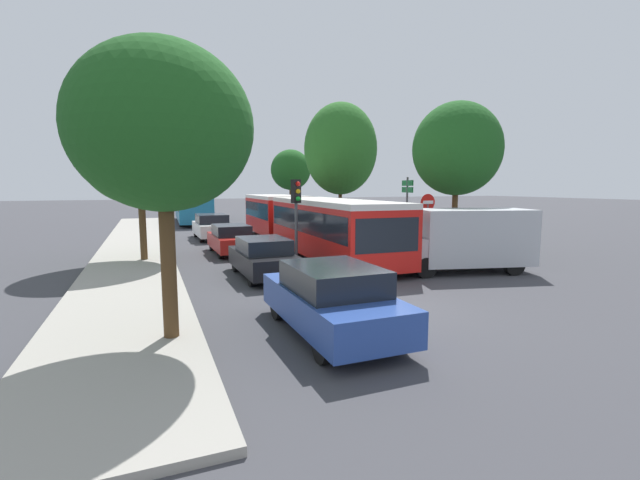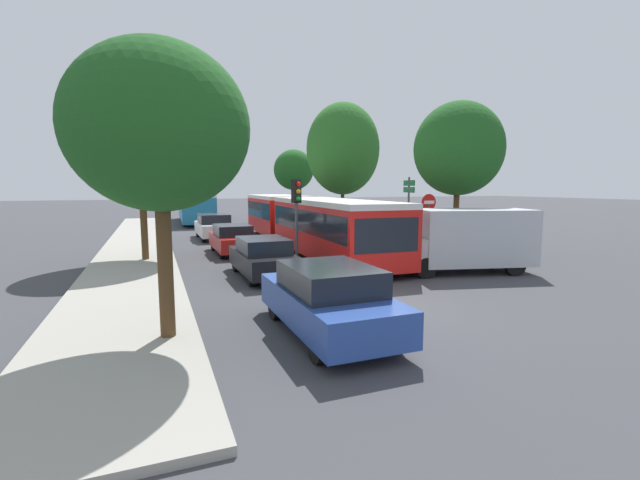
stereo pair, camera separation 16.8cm
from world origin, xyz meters
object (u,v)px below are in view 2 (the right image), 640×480
object	(u,v)px
queued_car_red	(232,239)
direction_sign_post	(409,198)
articulated_bus	(305,219)
queued_car_blue	(328,299)
tree_left_mid	(140,156)
traffic_light	(297,203)
city_bus_rear	(195,206)
tree_left_near	(159,128)
queued_car_black	(263,257)
tree_right_mid	(342,151)
tree_right_far	(294,170)
queued_car_white	(214,226)
no_entry_sign	(428,216)
tree_right_near	(458,151)
white_van	(466,239)

from	to	relation	value
queued_car_red	direction_sign_post	world-z (taller)	direction_sign_post
articulated_bus	queued_car_blue	bearing A→B (deg)	-15.59
tree_left_mid	traffic_light	bearing A→B (deg)	-30.97
city_bus_rear	tree_left_near	size ratio (longest dim) A/B	1.96
queued_car_black	tree_right_mid	bearing A→B (deg)	-34.49
tree_left_mid	tree_right_far	xyz separation A→B (m)	(12.79, 19.52, 0.30)
queued_car_red	tree_left_mid	bearing A→B (deg)	104.72
queued_car_blue	tree_left_mid	world-z (taller)	tree_left_mid
queued_car_blue	traffic_light	size ratio (longest dim) A/B	1.27
queued_car_white	no_entry_sign	xyz separation A→B (m)	(7.47, -10.90, 1.12)
queued_car_white	tree_right_near	xyz separation A→B (m)	(9.48, -10.16, 3.94)
queued_car_black	traffic_light	xyz separation A→B (m)	(1.66, 1.26, 1.80)
queued_car_black	direction_sign_post	xyz separation A→B (m)	(8.71, 4.38, 1.86)
white_van	tree_right_far	size ratio (longest dim) A/B	0.82
white_van	no_entry_sign	bearing A→B (deg)	-80.01
queued_car_white	traffic_light	world-z (taller)	traffic_light
white_van	queued_car_black	bearing A→B (deg)	-0.69
tree_left_near	tree_right_far	size ratio (longest dim) A/B	0.90
queued_car_blue	white_van	xyz separation A→B (m)	(7.25, 4.30, 0.48)
articulated_bus	no_entry_sign	bearing A→B (deg)	35.91
articulated_bus	queued_car_white	distance (m)	6.79
queued_car_white	tree_right_far	bearing A→B (deg)	-36.47
city_bus_rear	queued_car_blue	xyz separation A→B (m)	(-0.07, -30.41, -0.67)
queued_car_black	no_entry_sign	size ratio (longest dim) A/B	1.40
tree_right_near	city_bus_rear	bearing A→B (deg)	112.39
queued_car_white	tree_left_near	bearing A→B (deg)	169.06
no_entry_sign	tree_left_near	world-z (taller)	tree_left_near
traffic_light	tree_right_mid	size ratio (longest dim) A/B	0.38
articulated_bus	queued_car_red	distance (m)	3.88
queued_car_blue	tree_right_far	world-z (taller)	tree_right_far
no_entry_sign	tree_right_near	xyz separation A→B (m)	(2.01, 0.75, 2.82)
tree_right_far	tree_left_near	bearing A→B (deg)	-112.49
white_van	tree_right_mid	distance (m)	15.91
queued_car_white	tree_left_near	distance (m)	17.76
tree_left_near	tree_right_near	xyz separation A→B (m)	(12.66, 6.97, 0.46)
queued_car_black	tree_right_near	size ratio (longest dim) A/B	0.57
traffic_light	tree_right_near	xyz separation A→B (m)	(7.68, 0.23, 2.20)
tree_left_near	tree_right_mid	distance (m)	22.51
queued_car_black	direction_sign_post	size ratio (longest dim) A/B	1.10
queued_car_black	queued_car_white	distance (m)	11.65
tree_left_mid	tree_right_far	distance (m)	23.34
white_van	tree_right_mid	world-z (taller)	tree_right_mid
no_entry_sign	tree_right_near	bearing A→B (deg)	110.43
articulated_bus	tree_left_near	size ratio (longest dim) A/B	2.97
direction_sign_post	queued_car_white	bearing A→B (deg)	-27.86
queued_car_red	tree_right_near	size ratio (longest dim) A/B	0.57
white_van	tree_right_near	bearing A→B (deg)	-108.97
city_bus_rear	tree_right_far	bearing A→B (deg)	-88.81
queued_car_blue	tree_right_far	size ratio (longest dim) A/B	0.66
no_entry_sign	queued_car_white	bearing A→B (deg)	-145.59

